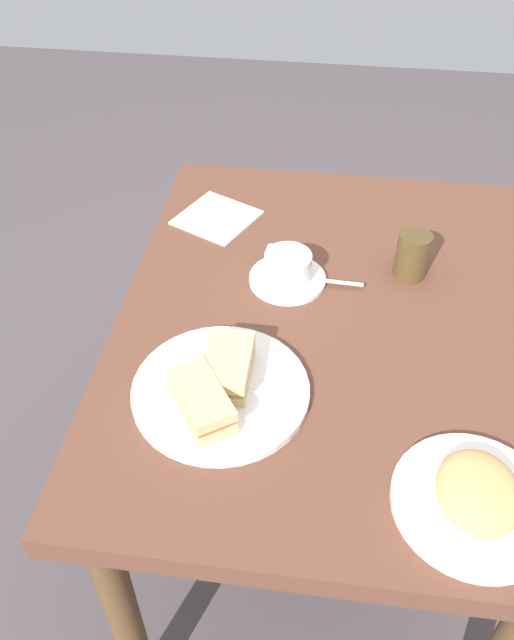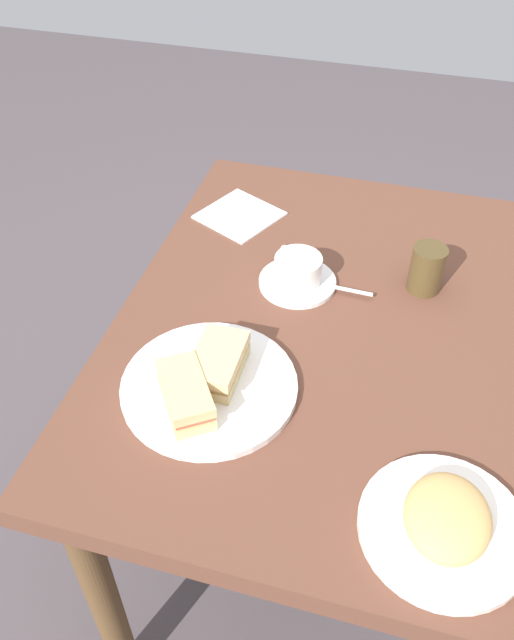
% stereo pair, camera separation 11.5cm
% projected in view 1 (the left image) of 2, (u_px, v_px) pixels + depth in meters
% --- Properties ---
extents(ground_plane, '(6.00, 6.00, 0.00)m').
position_uv_depth(ground_plane, '(311.00, 523.00, 1.70)').
color(ground_plane, '#50474A').
extents(dining_table, '(1.00, 0.79, 0.73)m').
position_uv_depth(dining_table, '(330.00, 353.00, 1.27)').
color(dining_table, brown).
rests_on(dining_table, ground_plane).
extents(sandwich_plate, '(0.29, 0.29, 0.01)m').
position_uv_depth(sandwich_plate, '(221.00, 391.00, 1.06)').
color(sandwich_plate, white).
rests_on(sandwich_plate, dining_table).
extents(sandwich_front, '(0.12, 0.08, 0.05)m').
position_uv_depth(sandwich_front, '(227.00, 367.00, 1.06)').
color(sandwich_front, '#D3B97D').
rests_on(sandwich_front, sandwich_plate).
extents(sandwich_back, '(0.14, 0.13, 0.05)m').
position_uv_depth(sandwich_back, '(201.00, 401.00, 1.01)').
color(sandwich_back, '#D3B97A').
rests_on(sandwich_back, sandwich_plate).
extents(coffee_saucer, '(0.15, 0.15, 0.01)m').
position_uv_depth(coffee_saucer, '(287.00, 279.00, 1.27)').
color(coffee_saucer, white).
rests_on(coffee_saucer, dining_table).
extents(coffee_cup, '(0.10, 0.09, 0.05)m').
position_uv_depth(coffee_cup, '(287.00, 265.00, 1.25)').
color(coffee_cup, white).
rests_on(coffee_cup, coffee_saucer).
extents(spoon, '(0.02, 0.10, 0.01)m').
position_uv_depth(spoon, '(329.00, 281.00, 1.26)').
color(spoon, silver).
rests_on(spoon, coffee_saucer).
extents(side_plate, '(0.23, 0.23, 0.01)m').
position_uv_depth(side_plate, '(474.00, 503.00, 0.91)').
color(side_plate, white).
rests_on(side_plate, dining_table).
extents(side_food_pile, '(0.14, 0.12, 0.04)m').
position_uv_depth(side_food_pile, '(479.00, 492.00, 0.89)').
color(side_food_pile, tan).
rests_on(side_food_pile, side_plate).
extents(napkin, '(0.20, 0.20, 0.00)m').
position_uv_depth(napkin, '(217.00, 218.00, 1.43)').
color(napkin, white).
rests_on(napkin, dining_table).
extents(drinking_glass, '(0.06, 0.06, 0.09)m').
position_uv_depth(drinking_glass, '(412.00, 255.00, 1.26)').
color(drinking_glass, '#4C3C1F').
rests_on(drinking_glass, dining_table).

